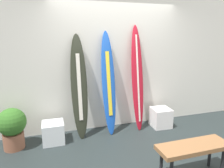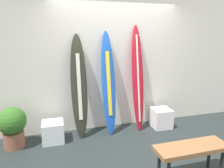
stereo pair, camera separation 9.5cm
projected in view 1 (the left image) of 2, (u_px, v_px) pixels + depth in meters
ground at (139, 156)px, 3.31m from camera, size 8.00×8.00×0.04m
wall_back at (114, 60)px, 4.19m from camera, size 7.20×0.20×2.80m
surfboard_charcoal at (79, 88)px, 3.75m from camera, size 0.31×0.41×1.92m
surfboard_cobalt at (109, 84)px, 3.90m from camera, size 0.28×0.42×1.98m
surfboard_crimson at (137, 79)px, 4.08m from camera, size 0.24×0.41×2.09m
display_block_left at (53, 132)px, 3.68m from camera, size 0.38×0.38×0.37m
display_block_center at (161, 117)px, 4.32m from camera, size 0.39×0.39×0.40m
potted_plant at (12, 126)px, 3.42m from camera, size 0.47×0.47×0.71m
bench at (193, 149)px, 2.72m from camera, size 1.00×0.33×0.47m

